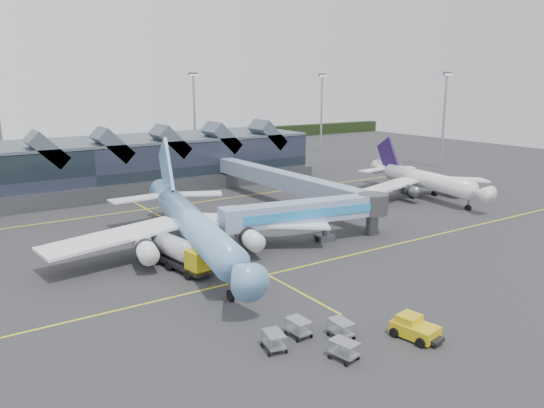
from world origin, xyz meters
TOP-DOWN VIEW (x-y plane):
  - ground at (0.00, 0.00)m, footprint 260.00×260.00m
  - taxi_stripes at (0.00, 10.00)m, footprint 120.00×60.00m
  - tree_line_far at (0.00, 110.00)m, footprint 260.00×4.00m
  - terminal at (-5.07, 47.35)m, footprint 90.00×22.25m
  - light_masts at (21.00, 62.80)m, footprint 132.40×42.56m
  - main_airliner at (-3.64, 2.90)m, footprint 34.42×40.15m
  - regional_jet at (44.77, 9.40)m, footprint 26.77×29.48m
  - jet_bridge at (12.10, -1.49)m, footprint 23.47×7.00m
  - fuel_truck at (-6.98, -0.93)m, footprint 4.14×10.37m
  - pushback_tug at (2.11, -26.58)m, footprint 3.14×4.35m
  - baggage_carts at (-5.50, -23.13)m, footprint 7.38×7.07m

SIDE VIEW (x-z plane):
  - ground at x=0.00m, z-range 0.00..0.00m
  - taxi_stripes at x=0.00m, z-range 0.00..0.01m
  - pushback_tug at x=2.11m, z-range -0.09..1.70m
  - baggage_carts at x=-5.50m, z-range 0.09..1.57m
  - fuel_truck at x=-6.98m, z-range 0.21..3.65m
  - tree_line_far at x=0.00m, z-range 0.00..4.00m
  - regional_jet at x=44.77m, z-range -1.85..8.28m
  - main_airliner at x=-3.64m, z-range -2.67..10.30m
  - jet_bridge at x=12.10m, z-range 1.18..6.88m
  - terminal at x=-5.07m, z-range -1.38..11.14m
  - light_masts at x=21.00m, z-range 1.26..23.71m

